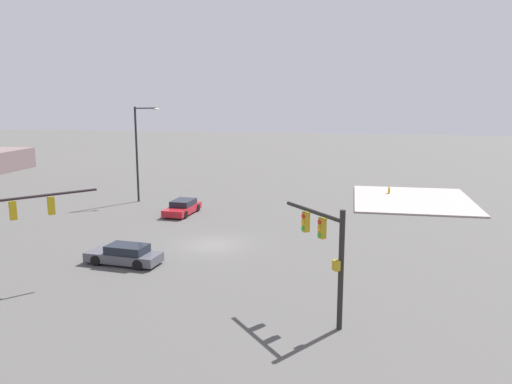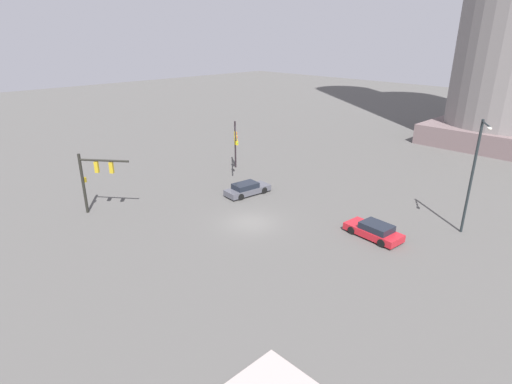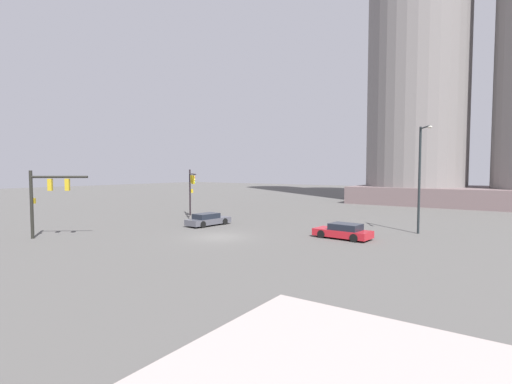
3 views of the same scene
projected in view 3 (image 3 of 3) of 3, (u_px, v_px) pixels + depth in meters
ground_plane at (218, 237)px, 30.17m from camera, size 211.40×211.40×0.00m
traffic_signal_near_corner at (192, 184)px, 42.60m from camera, size 5.42×4.95×5.50m
traffic_signal_opposite_side at (45, 193)px, 29.35m from camera, size 3.81×2.92×5.38m
streetlamp_curved_arm at (421, 173)px, 31.24m from camera, size 1.38×2.12×9.05m
sedan_car_approaching at (208, 220)px, 36.40m from camera, size 2.24×4.76×1.21m
sedan_car_waiting_far at (343, 231)px, 29.38m from camera, size 4.60×2.24×1.21m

